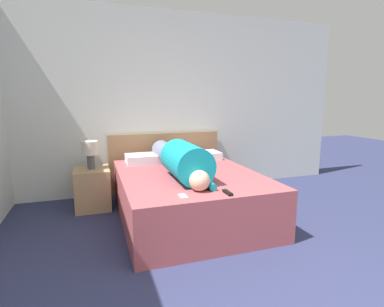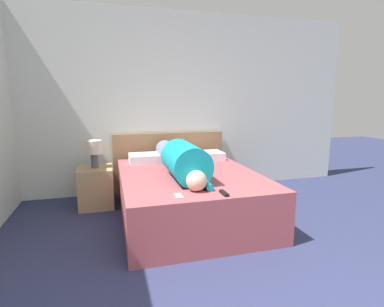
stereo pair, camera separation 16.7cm
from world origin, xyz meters
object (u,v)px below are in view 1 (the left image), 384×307
(pillow_second, at_px, (200,156))
(cell_phone, at_px, (183,196))
(pillow_near_headboard, at_px, (148,158))
(tv_remote, at_px, (228,193))
(nightstand, at_px, (93,188))
(table_lamp, at_px, (90,151))
(person_lying, at_px, (180,160))
(bed, at_px, (188,195))

(pillow_second, bearing_deg, cell_phone, -114.99)
(pillow_near_headboard, xyz_separation_m, tv_remote, (0.43, -1.53, -0.04))
(tv_remote, bearing_deg, nightstand, 127.24)
(pillow_near_headboard, bearing_deg, cell_phone, -88.91)
(table_lamp, height_order, tv_remote, table_lamp)
(table_lamp, xyz_separation_m, cell_phone, (0.75, -1.47, -0.20))
(table_lamp, xyz_separation_m, tv_remote, (1.15, -1.51, -0.19))
(person_lying, relative_size, pillow_near_headboard, 2.93)
(nightstand, distance_m, pillow_near_headboard, 0.80)
(table_lamp, relative_size, tv_remote, 2.32)
(nightstand, xyz_separation_m, cell_phone, (0.75, -1.47, 0.29))
(bed, relative_size, table_lamp, 5.56)
(table_lamp, xyz_separation_m, person_lying, (0.94, -0.71, -0.04))
(cell_phone, bearing_deg, table_lamp, 116.98)
(bed, relative_size, cell_phone, 14.89)
(table_lamp, height_order, cell_phone, table_lamp)
(bed, distance_m, tv_remote, 0.90)
(pillow_second, bearing_deg, tv_remote, -100.73)
(bed, xyz_separation_m, pillow_near_headboard, (-0.33, 0.69, 0.32))
(tv_remote, bearing_deg, table_lamp, 127.24)
(nightstand, relative_size, person_lying, 0.30)
(bed, bearing_deg, table_lamp, 147.58)
(bed, height_order, cell_phone, cell_phone)
(tv_remote, distance_m, cell_phone, 0.41)
(nightstand, bearing_deg, pillow_near_headboard, 1.45)
(person_lying, bearing_deg, pillow_second, 55.48)
(bed, height_order, tv_remote, tv_remote)
(bed, xyz_separation_m, person_lying, (-0.11, -0.04, 0.43))
(nightstand, bearing_deg, bed, -32.42)
(bed, distance_m, pillow_near_headboard, 0.83)
(table_lamp, bearing_deg, pillow_second, 0.72)
(person_lying, bearing_deg, bed, 19.30)
(nightstand, height_order, person_lying, person_lying)
(tv_remote, bearing_deg, pillow_second, 79.27)
(pillow_second, distance_m, cell_phone, 1.64)
(person_lying, bearing_deg, pillow_near_headboard, 107.24)
(bed, bearing_deg, cell_phone, -110.69)
(bed, bearing_deg, pillow_near_headboard, 115.78)
(cell_phone, bearing_deg, bed, 69.31)
(table_lamp, bearing_deg, nightstand, 90.00)
(nightstand, relative_size, tv_remote, 3.39)
(bed, bearing_deg, nightstand, 147.58)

